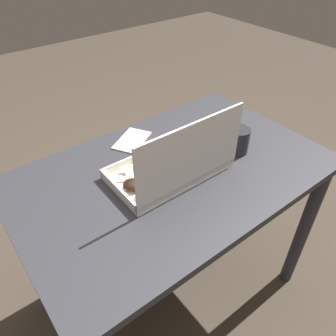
{
  "coord_description": "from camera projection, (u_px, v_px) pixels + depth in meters",
  "views": [
    {
      "loc": [
        0.57,
        0.71,
        1.52
      ],
      "look_at": [
        0.02,
        -0.0,
        0.79
      ],
      "focal_mm": 35.0,
      "sensor_mm": 36.0,
      "label": 1
    }
  ],
  "objects": [
    {
      "name": "ground_plane",
      "position": [
        172.0,
        289.0,
        1.66
      ],
      "size": [
        8.0,
        8.0,
        0.0
      ],
      "primitive_type": "plane",
      "color": "#42382D"
    },
    {
      "name": "donut_box",
      "position": [
        174.0,
        165.0,
        1.12
      ],
      "size": [
        0.42,
        0.24,
        0.26
      ],
      "color": "silver",
      "rests_on": "dining_table"
    },
    {
      "name": "dining_table",
      "position": [
        173.0,
        195.0,
        1.25
      ],
      "size": [
        1.12,
        0.71,
        0.78
      ],
      "color": "#2D2D33",
      "rests_on": "ground_plane"
    },
    {
      "name": "coffee_mug",
      "position": [
        238.0,
        140.0,
        1.23
      ],
      "size": [
        0.09,
        0.09,
        0.1
      ],
      "color": "#232328",
      "rests_on": "dining_table"
    },
    {
      "name": "paper_napkin",
      "position": [
        132.0,
        140.0,
        1.32
      ],
      "size": [
        0.19,
        0.17,
        0.01
      ],
      "color": "silver",
      "rests_on": "dining_table"
    }
  ]
}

